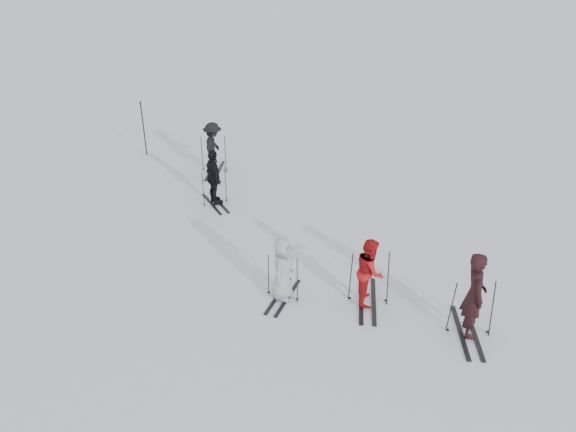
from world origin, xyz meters
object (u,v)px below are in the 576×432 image
(skier_grey, at_px, (283,269))
(skier_uphill_far, at_px, (213,148))
(piste_marker, at_px, (144,129))
(skier_red, at_px, (370,272))
(skier_uphill_left, at_px, (214,178))
(skier_near_dark, at_px, (474,296))

(skier_grey, xyz_separation_m, skier_uphill_far, (-1.33, 7.62, 0.09))
(skier_uphill_far, distance_m, piste_marker, 3.11)
(skier_red, xyz_separation_m, skier_uphill_left, (-3.29, 5.52, 0.06))
(skier_near_dark, xyz_separation_m, skier_uphill_far, (-5.03, 9.45, -0.11))
(skier_grey, distance_m, piste_marker, 10.26)
(piste_marker, bearing_deg, skier_uphill_left, -61.68)
(skier_near_dark, xyz_separation_m, piste_marker, (-7.49, 11.36, 0.05))
(skier_grey, relative_size, skier_uphill_far, 0.90)
(skier_uphill_left, bearing_deg, skier_near_dark, -162.36)
(skier_uphill_far, bearing_deg, skier_grey, -156.52)
(skier_near_dark, relative_size, skier_grey, 1.25)
(skier_red, bearing_deg, skier_uphill_far, 36.84)
(skier_red, bearing_deg, skier_grey, 92.14)
(skier_grey, xyz_separation_m, skier_uphill_left, (-1.39, 5.09, 0.09))
(skier_red, height_order, piste_marker, piste_marker)
(skier_near_dark, distance_m, skier_uphill_left, 8.59)
(skier_uphill_far, xyz_separation_m, piste_marker, (-2.45, 1.91, 0.16))
(skier_red, relative_size, skier_uphill_far, 0.93)
(skier_grey, bearing_deg, skier_uphill_left, 44.85)
(skier_near_dark, bearing_deg, skier_uphill_far, 40.83)
(skier_red, distance_m, skier_uphill_left, 6.43)
(skier_near_dark, height_order, skier_uphill_left, skier_near_dark)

